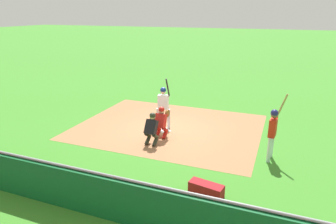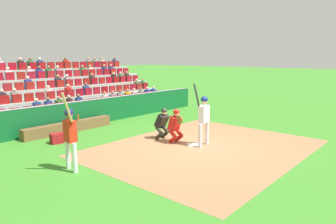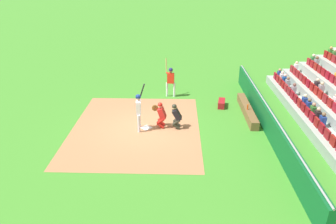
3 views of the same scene
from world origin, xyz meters
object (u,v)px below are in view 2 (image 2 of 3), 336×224
batter_at_plate (204,115)px  equipment_duffel_bag (64,137)px  home_plate_marker (194,145)px  water_bottle_on_bench (78,118)px  home_plate_umpire (162,122)px  on_deck_batter (70,132)px  catcher_crouching (176,124)px  dugout_bench (69,127)px

batter_at_plate → equipment_duffel_bag: size_ratio=2.37×
home_plate_marker → water_bottle_on_bench: water_bottle_on_bench is taller
home_plate_marker → home_plate_umpire: bearing=-87.5°
water_bottle_on_bench → on_deck_batter: 5.03m
home_plate_marker → water_bottle_on_bench: (1.44, -5.16, 0.56)m
home_plate_umpire → on_deck_batter: (4.28, 0.37, 0.43)m
home_plate_marker → water_bottle_on_bench: bearing=-74.4°
home_plate_marker → catcher_crouching: catcher_crouching is taller
home_plate_umpire → on_deck_batter: on_deck_batter is taller
water_bottle_on_bench → catcher_crouching: bearing=106.1°
catcher_crouching → home_plate_umpire: size_ratio=1.03×
dugout_bench → on_deck_batter: 4.94m
home_plate_marker → catcher_crouching: bearing=-77.7°
batter_at_plate → home_plate_umpire: (0.24, -1.77, -0.45)m
home_plate_marker → equipment_duffel_bag: equipment_duffel_bag is taller
home_plate_umpire → on_deck_batter: size_ratio=0.55×
water_bottle_on_bench → dugout_bench: bearing=-11.8°
batter_at_plate → water_bottle_on_bench: (1.61, -5.46, -0.56)m
home_plate_umpire → dugout_bench: 4.20m
home_plate_umpire → water_bottle_on_bench: (1.37, -3.70, -0.11)m
dugout_bench → equipment_duffel_bag: (1.01, 1.24, -0.04)m
home_plate_umpire → dugout_bench: size_ratio=0.31×
catcher_crouching → equipment_duffel_bag: catcher_crouching is taller
catcher_crouching → water_bottle_on_bench: bearing=-73.9°
home_plate_marker → on_deck_batter: 4.62m
equipment_duffel_bag → on_deck_batter: 3.41m
equipment_duffel_bag → home_plate_marker: bearing=135.2°
dugout_bench → batter_at_plate: bearing=110.0°
water_bottle_on_bench → equipment_duffel_bag: (1.42, 1.16, -0.39)m
catcher_crouching → on_deck_batter: size_ratio=0.57×
equipment_duffel_bag → on_deck_batter: bearing=72.6°
catcher_crouching → dugout_bench: 4.85m
home_plate_umpire → batter_at_plate: bearing=97.7°
on_deck_batter → dugout_bench: bearing=-121.1°
dugout_bench → catcher_crouching: bearing=110.4°
dugout_bench → water_bottle_on_bench: (-0.40, 0.08, 0.36)m
catcher_crouching → dugout_bench: bearing=-69.6°
batter_at_plate → catcher_crouching: batter_at_plate is taller
home_plate_umpire → dugout_bench: bearing=-64.9°
dugout_bench → equipment_duffel_bag: size_ratio=4.27×
catcher_crouching → water_bottle_on_bench: (1.28, -4.44, -0.15)m
batter_at_plate → home_plate_umpire: size_ratio=1.79×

